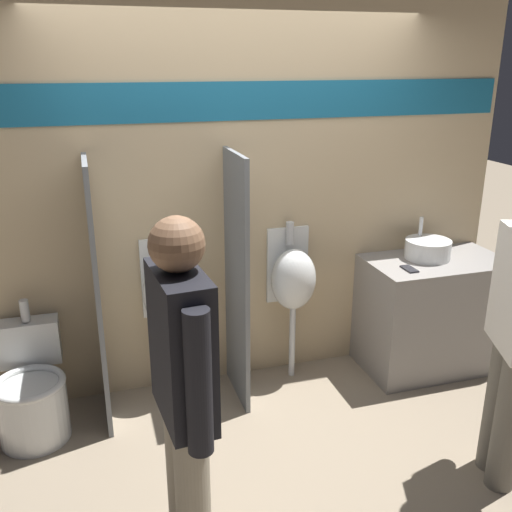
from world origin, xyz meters
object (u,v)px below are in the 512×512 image
(sink_basin, at_px, (428,249))
(urinal_near_counter, at_px, (167,293))
(toilet, at_px, (32,395))
(person_in_vest, at_px, (184,391))
(cell_phone, at_px, (409,269))
(urinal_far, at_px, (293,279))

(sink_basin, xyz_separation_m, urinal_near_counter, (-1.88, 0.11, -0.16))
(sink_basin, relative_size, toilet, 0.40)
(sink_basin, xyz_separation_m, person_in_vest, (-2.02, -1.34, 0.00))
(sink_basin, bearing_deg, person_in_vest, -146.39)
(toilet, relative_size, person_in_vest, 0.49)
(toilet, height_order, person_in_vest, person_in_vest)
(urinal_near_counter, bearing_deg, person_in_vest, -95.55)
(urinal_near_counter, distance_m, toilet, 1.03)
(sink_basin, height_order, cell_phone, sink_basin)
(sink_basin, bearing_deg, urinal_near_counter, 176.77)
(cell_phone, height_order, urinal_far, urinal_far)
(urinal_far, bearing_deg, sink_basin, -6.07)
(toilet, bearing_deg, sink_basin, 1.89)
(sink_basin, height_order, toilet, sink_basin)
(urinal_far, bearing_deg, cell_phone, -21.00)
(sink_basin, distance_m, urinal_far, 1.01)
(toilet, distance_m, person_in_vest, 1.59)
(cell_phone, bearing_deg, urinal_near_counter, 170.05)
(toilet, bearing_deg, urinal_far, 6.38)
(sink_basin, distance_m, person_in_vest, 2.42)
(sink_basin, relative_size, urinal_far, 0.29)
(urinal_near_counter, bearing_deg, urinal_far, 0.00)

